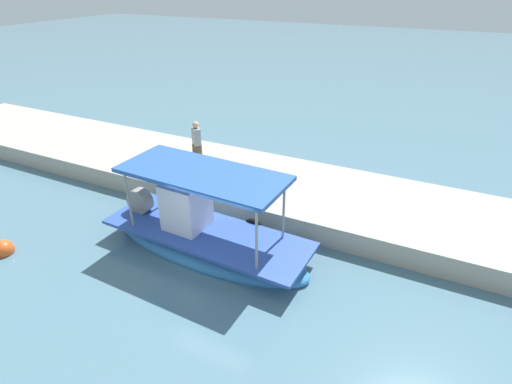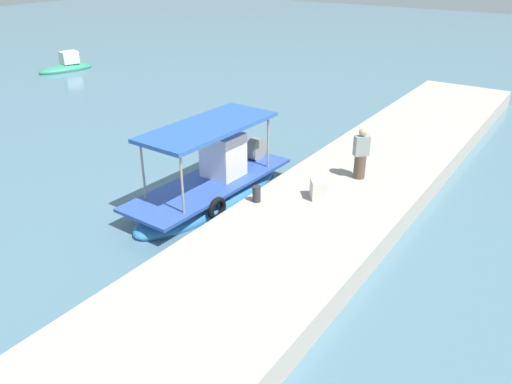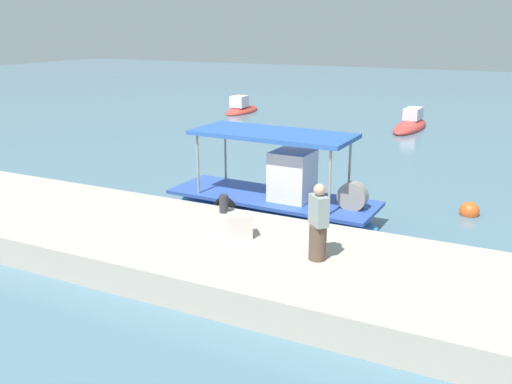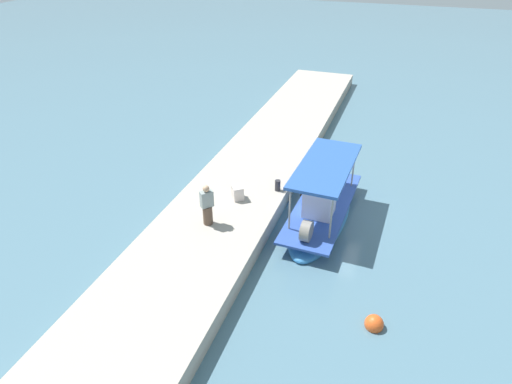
% 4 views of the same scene
% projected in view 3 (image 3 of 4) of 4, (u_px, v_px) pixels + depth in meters
% --- Properties ---
extents(ground_plane, '(120.00, 120.00, 0.00)m').
position_uv_depth(ground_plane, '(254.00, 209.00, 16.95)').
color(ground_plane, slate).
extents(dock_quay, '(36.00, 4.28, 0.71)m').
position_uv_depth(dock_quay, '(177.00, 245.00, 13.24)').
color(dock_quay, '#B2A899').
rests_on(dock_quay, ground_plane).
extents(main_fishing_boat, '(6.52, 2.30, 2.90)m').
position_uv_depth(main_fishing_boat, '(275.00, 203.00, 16.08)').
color(main_fishing_boat, '#347BBF').
rests_on(main_fishing_boat, ground_plane).
extents(fisherman_near_bollard, '(0.52, 0.52, 1.66)m').
position_uv_depth(fisherman_near_bollard, '(318.00, 226.00, 11.36)').
color(fisherman_near_bollard, brown).
rests_on(fisherman_near_bollard, dock_quay).
extents(mooring_bollard, '(0.24, 0.24, 0.48)m').
position_uv_depth(mooring_bollard, '(224.00, 204.00, 14.41)').
color(mooring_bollard, '#2D2D33').
rests_on(mooring_bollard, dock_quay).
extents(cargo_crate, '(0.67, 0.65, 0.57)m').
position_uv_depth(cargo_crate, '(240.00, 226.00, 12.71)').
color(cargo_crate, beige).
rests_on(cargo_crate, dock_quay).
extents(marker_buoy, '(0.59, 0.59, 0.59)m').
position_uv_depth(marker_buoy, '(469.00, 211.00, 16.39)').
color(marker_buoy, '#E6561F').
rests_on(marker_buoy, ground_plane).
extents(moored_boat_near, '(1.63, 4.65, 1.36)m').
position_uv_depth(moored_boat_near, '(410.00, 125.00, 29.91)').
color(moored_boat_near, '#C83C35').
rests_on(moored_boat_near, ground_plane).
extents(moored_boat_mid, '(1.54, 3.63, 1.34)m').
position_uv_depth(moored_boat_mid, '(241.00, 110.00, 35.72)').
color(moored_boat_mid, '#C23B2F').
rests_on(moored_boat_mid, ground_plane).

